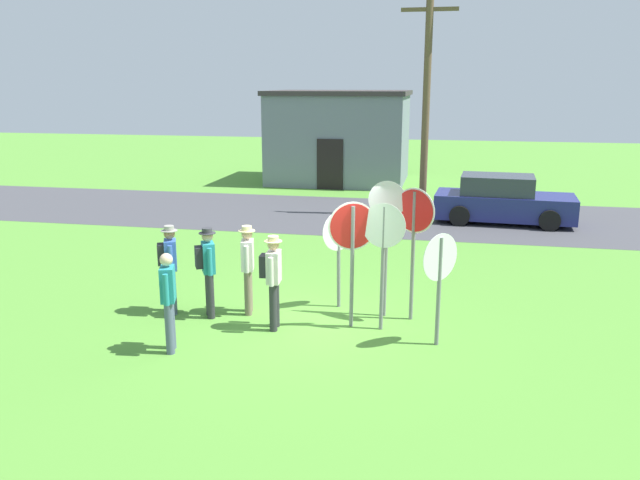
{
  "coord_description": "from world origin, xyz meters",
  "views": [
    {
      "loc": [
        2.44,
        -10.86,
        4.36
      ],
      "look_at": [
        0.01,
        1.25,
        1.3
      ],
      "focal_mm": 35.7,
      "sensor_mm": 36.0,
      "label": 1
    }
  ],
  "objects": [
    {
      "name": "person_near_signs",
      "position": [
        -2.69,
        0.04,
        1.01
      ],
      "size": [
        0.45,
        0.53,
        1.74
      ],
      "color": "#4C5670",
      "rests_on": "ground"
    },
    {
      "name": "person_in_teal",
      "position": [
        -0.54,
        -0.36,
        1.01
      ],
      "size": [
        0.41,
        0.57,
        1.74
      ],
      "color": "#2D2D33",
      "rests_on": "ground"
    },
    {
      "name": "ground_plane",
      "position": [
        0.0,
        0.0,
        0.0
      ],
      "size": [
        80.0,
        80.0,
        0.0
      ],
      "primitive_type": "plane",
      "color": "#518E33"
    },
    {
      "name": "street_asphalt",
      "position": [
        0.0,
        10.1,
        0.0
      ],
      "size": [
        60.0,
        6.4,
        0.01
      ],
      "primitive_type": "cube",
      "color": "#424247",
      "rests_on": "ground"
    },
    {
      "name": "stop_sign_leaning_left",
      "position": [
        0.84,
        -0.0,
        1.62
      ],
      "size": [
        0.84,
        0.35,
        2.34
      ],
      "color": "slate",
      "rests_on": "ground"
    },
    {
      "name": "utility_pole",
      "position": [
        1.66,
        10.52,
        3.78
      ],
      "size": [
        1.8,
        0.24,
        7.2
      ],
      "color": "brown",
      "rests_on": "ground"
    },
    {
      "name": "stop_sign_rear_left",
      "position": [
        1.37,
        0.74,
        1.76
      ],
      "size": [
        0.71,
        0.17,
        2.61
      ],
      "color": "slate",
      "rests_on": "ground"
    },
    {
      "name": "stop_sign_far_back",
      "position": [
        2.39,
        -0.52,
        1.33
      ],
      "size": [
        0.55,
        0.62,
        1.96
      ],
      "color": "slate",
      "rests_on": "ground"
    },
    {
      "name": "person_on_left",
      "position": [
        -1.22,
        0.32,
        0.98
      ],
      "size": [
        0.31,
        0.56,
        1.74
      ],
      "color": "#7A6B56",
      "rests_on": "ground"
    },
    {
      "name": "stop_sign_tallest",
      "position": [
        1.39,
        0.03,
        1.59
      ],
      "size": [
        0.79,
        0.17,
        2.32
      ],
      "color": "slate",
      "rests_on": "ground"
    },
    {
      "name": "person_holding_notes",
      "position": [
        -1.91,
        -0.0,
        1.01
      ],
      "size": [
        0.45,
        0.51,
        1.74
      ],
      "color": "#2D2D33",
      "rests_on": "ground"
    },
    {
      "name": "person_in_blue",
      "position": [
        -1.95,
        -1.66,
        0.95
      ],
      "size": [
        0.32,
        0.55,
        1.69
      ],
      "color": "#4C5670",
      "rests_on": "ground"
    },
    {
      "name": "building_background",
      "position": [
        -2.36,
        17.49,
        2.02
      ],
      "size": [
        6.07,
        4.93,
        4.02
      ],
      "color": "slate",
      "rests_on": "ground"
    },
    {
      "name": "stop_sign_nearest",
      "position": [
        1.89,
        0.61,
        1.74
      ],
      "size": [
        0.75,
        0.4,
        2.52
      ],
      "color": "slate",
      "rests_on": "ground"
    },
    {
      "name": "parked_car_on_street",
      "position": [
        4.21,
        9.88,
        0.69
      ],
      "size": [
        4.42,
        2.25,
        1.51
      ],
      "color": "navy",
      "rests_on": "ground"
    },
    {
      "name": "stop_sign_rear_right",
      "position": [
        0.42,
        1.04,
        1.32
      ],
      "size": [
        0.54,
        0.58,
        1.94
      ],
      "color": "slate",
      "rests_on": "ground"
    }
  ]
}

